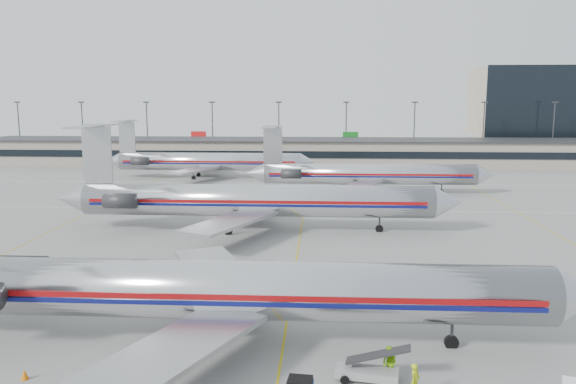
{
  "coord_description": "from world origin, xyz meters",
  "views": [
    {
      "loc": [
        2.28,
        -39.07,
        15.51
      ],
      "look_at": [
        -1.65,
        28.27,
        4.5
      ],
      "focal_mm": 35.0,
      "sensor_mm": 36.0,
      "label": 1
    }
  ],
  "objects": [
    {
      "name": "terminal",
      "position": [
        0.0,
        97.97,
        3.16
      ],
      "size": [
        162.0,
        17.0,
        6.25
      ],
      "color": "gray",
      "rests_on": "ground"
    },
    {
      "name": "jet_third_row",
      "position": [
        9.62,
        55.39,
        3.32
      ],
      "size": [
        41.8,
        25.71,
        11.43
      ],
      "color": "silver",
      "rests_on": "ground"
    },
    {
      "name": "ground",
      "position": [
        0.0,
        0.0,
        0.0
      ],
      "size": [
        260.0,
        260.0,
        0.0
      ],
      "primitive_type": "plane",
      "color": "gray",
      "rests_on": "ground"
    },
    {
      "name": "jet_second_row",
      "position": [
        -6.3,
        26.92,
        3.72
      ],
      "size": [
        49.0,
        28.85,
        12.82
      ],
      "color": "silver",
      "rests_on": "ground"
    },
    {
      "name": "light_mast_row",
      "position": [
        0.0,
        112.0,
        8.58
      ],
      "size": [
        163.6,
        0.4,
        15.28
      ],
      "color": "#38383D",
      "rests_on": "ground"
    },
    {
      "name": "apron_markings",
      "position": [
        0.0,
        10.0,
        0.01
      ],
      "size": [
        160.0,
        0.15,
        0.02
      ],
      "primitive_type": "cube",
      "color": "silver",
      "rests_on": "ground"
    },
    {
      "name": "distant_building",
      "position": [
        62.0,
        128.0,
        12.5
      ],
      "size": [
        30.0,
        20.0,
        25.0
      ],
      "primitive_type": "cube",
      "color": "tan",
      "rests_on": "ground"
    },
    {
      "name": "cone_left",
      "position": [
        -14.24,
        -10.54,
        0.3
      ],
      "size": [
        0.53,
        0.53,
        0.61
      ],
      "primitive_type": "cone",
      "rotation": [
        0.0,
        0.0,
        -0.21
      ],
      "color": "orange",
      "rests_on": "ground"
    },
    {
      "name": "ramp_worker_near",
      "position": [
        7.35,
        -11.26,
        0.95
      ],
      "size": [
        0.77,
        0.83,
        1.91
      ],
      "primitive_type": "imported",
      "rotation": [
        0.0,
        0.0,
        0.97
      ],
      "color": "#B3C412",
      "rests_on": "ground"
    },
    {
      "name": "ramp_worker_far",
      "position": [
        6.26,
        -9.27,
        0.95
      ],
      "size": [
        1.17,
        1.17,
        1.91
      ],
      "primitive_type": "imported",
      "rotation": [
        0.0,
        0.0,
        -0.78
      ],
      "color": "#86CE13",
      "rests_on": "ground"
    },
    {
      "name": "jet_foreground",
      "position": [
        -4.53,
        -4.95,
        3.61
      ],
      "size": [
        47.51,
        27.98,
        12.44
      ],
      "color": "silver",
      "rests_on": "ground"
    },
    {
      "name": "belt_loader",
      "position": [
        5.07,
        -9.51,
        0.58
      ],
      "size": [
        4.23,
        1.83,
        2.18
      ],
      "rotation": [
        0.0,
        0.0,
        -0.17
      ],
      "color": "gray",
      "rests_on": "ground"
    },
    {
      "name": "jet_back_row",
      "position": [
        -20.97,
        72.49,
        3.42
      ],
      "size": [
        43.05,
        26.48,
        11.77
      ],
      "color": "silver",
      "rests_on": "ground"
    }
  ]
}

